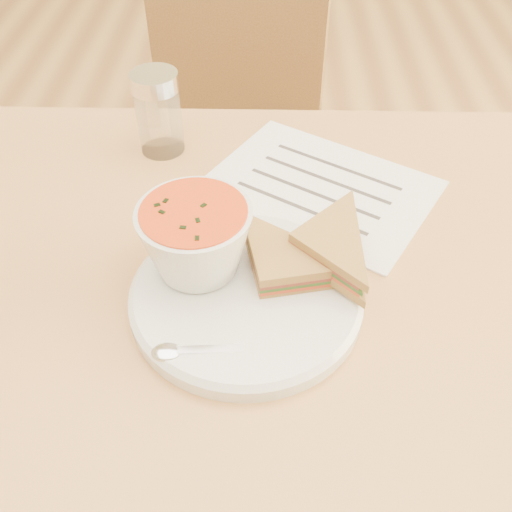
# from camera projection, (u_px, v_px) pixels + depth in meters

# --- Properties ---
(dining_table) EXTENTS (1.00, 0.70, 0.75)m
(dining_table) POSITION_uv_depth(u_px,v_px,m) (236.00, 429.00, 0.92)
(dining_table) COLOR olive
(dining_table) RESTS_ON floor
(chair_far) EXTENTS (0.50, 0.50, 0.92)m
(chair_far) POSITION_uv_depth(u_px,v_px,m) (213.00, 166.00, 1.29)
(chair_far) COLOR brown
(chair_far) RESTS_ON floor
(plate) EXTENTS (0.29, 0.29, 0.02)m
(plate) POSITION_uv_depth(u_px,v_px,m) (246.00, 297.00, 0.61)
(plate) COLOR silver
(plate) RESTS_ON dining_table
(soup_bowl) EXTENTS (0.15, 0.15, 0.08)m
(soup_bowl) POSITION_uv_depth(u_px,v_px,m) (196.00, 242.00, 0.60)
(soup_bowl) COLOR silver
(soup_bowl) RESTS_ON plate
(sandwich_half_a) EXTENTS (0.13, 0.13, 0.03)m
(sandwich_half_a) POSITION_uv_depth(u_px,v_px,m) (260.00, 293.00, 0.58)
(sandwich_half_a) COLOR #BA8841
(sandwich_half_a) RESTS_ON plate
(sandwich_half_b) EXTENTS (0.15, 0.15, 0.03)m
(sandwich_half_b) POSITION_uv_depth(u_px,v_px,m) (288.00, 245.00, 0.62)
(sandwich_half_b) COLOR #BA8841
(sandwich_half_b) RESTS_ON plate
(spoon) EXTENTS (0.15, 0.04, 0.01)m
(spoon) POSITION_uv_depth(u_px,v_px,m) (214.00, 350.00, 0.55)
(spoon) COLOR silver
(spoon) RESTS_ON plate
(paper_menu) EXTENTS (0.35, 0.33, 0.00)m
(paper_menu) POSITION_uv_depth(u_px,v_px,m) (320.00, 187.00, 0.76)
(paper_menu) COLOR white
(paper_menu) RESTS_ON dining_table
(condiment_shaker) EXTENTS (0.07, 0.07, 0.12)m
(condiment_shaker) POSITION_uv_depth(u_px,v_px,m) (159.00, 113.00, 0.79)
(condiment_shaker) COLOR silver
(condiment_shaker) RESTS_ON dining_table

